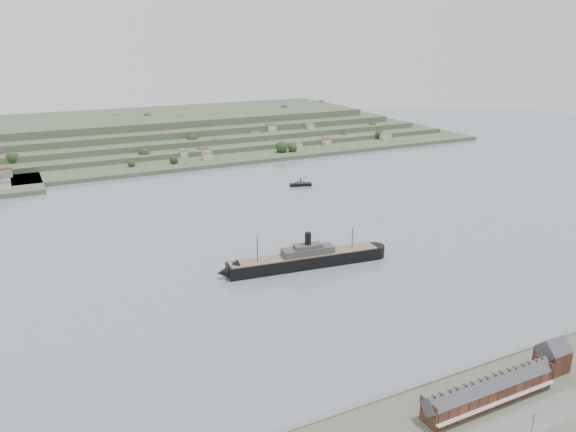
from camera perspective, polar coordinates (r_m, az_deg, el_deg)
name	(u,v)px	position (r m, az deg, el deg)	size (l,w,h in m)	color
ground	(294,249)	(347.17, 0.57, -3.40)	(1400.00, 1400.00, 0.00)	slate
near_shore	(551,427)	(219.51, 25.16, -18.86)	(220.00, 80.00, 2.60)	#4C5142
terrace_row	(489,391)	(218.94, 19.72, -16.36)	(55.60, 9.80, 11.07)	#3F2116
gabled_building	(552,355)	(245.95, 25.28, -12.69)	(10.40, 10.18, 14.09)	#3F2116
far_peninsula	(166,132)	(711.68, -12.33, 8.30)	(760.00, 309.00, 30.00)	#3A4C33
steamship	(301,260)	(319.61, 1.29, -4.47)	(101.88, 23.31, 24.46)	black
tugboat	(315,262)	(324.79, 2.76, -4.67)	(14.69, 6.11, 6.42)	black
ferry_east	(301,184)	(491.29, 1.29, 3.25)	(19.74, 10.56, 7.14)	black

